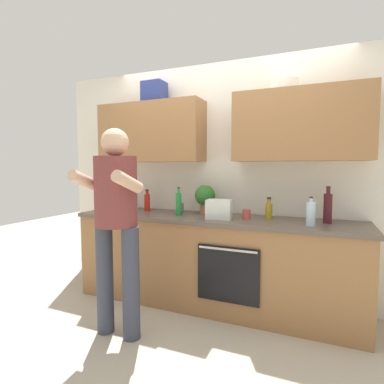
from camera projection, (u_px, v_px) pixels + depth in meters
The scene contains 15 objects.
ground_plane at pixel (212, 305), 3.13m from camera, with size 12.00×12.00×0.00m, color #B2A893.
back_wall_unit at pixel (221, 157), 3.26m from camera, with size 4.00×0.38×2.50m.
counter at pixel (212, 261), 3.10m from camera, with size 2.84×0.67×0.90m.
person_standing at pixel (116, 215), 2.49m from camera, with size 0.49×0.45×1.70m.
bottle_water at pixel (311, 213), 2.60m from camera, with size 0.08×0.08×0.25m.
bottle_wine at pixel (328, 208), 2.70m from camera, with size 0.07×0.07×0.33m.
bottle_hotsauce at pixel (147, 202), 3.48m from camera, with size 0.06×0.06×0.24m.
bottle_soda at pixel (179, 204), 3.13m from camera, with size 0.05×0.05×0.29m.
bottle_oil at pixel (269, 210), 2.91m from camera, with size 0.07×0.07×0.21m.
cup_coffee at pixel (114, 206), 3.57m from camera, with size 0.09×0.09×0.09m, color white.
cup_ceramic at pixel (246, 214), 2.94m from camera, with size 0.08×0.08×0.09m, color #BF4C47.
cup_stoneware at pixel (180, 208), 3.34m from camera, with size 0.08×0.08×0.10m, color slate.
knife_block at pixel (125, 203), 3.34m from camera, with size 0.10×0.14×0.27m.
potted_herb at pixel (205, 197), 3.24m from camera, with size 0.22×0.22×0.30m.
grocery_bag_produce at pixel (219, 209), 2.94m from camera, with size 0.24×0.17×0.18m, color silver.
Camera 1 is at (1.00, -2.87, 1.39)m, focal length 28.91 mm.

